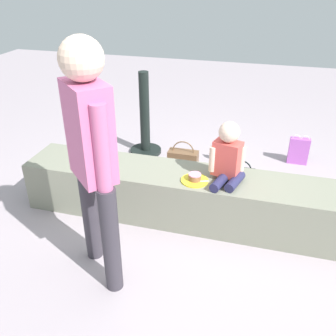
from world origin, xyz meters
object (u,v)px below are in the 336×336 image
Objects in this scene: water_bottle_near_gift at (165,174)px; party_cup_red at (110,169)px; handbag_brown_canvas at (183,161)px; adult_standing at (91,147)px; water_bottle_far_side at (219,153)px; child_seated at (228,156)px; gift_bag at (299,151)px; handbag_black_leather at (240,179)px; cake_plate at (195,179)px.

water_bottle_near_gift reaches higher than party_cup_red.
water_bottle_near_gift is at bearing -116.37° from handbag_brown_canvas.
water_bottle_far_side is at bearing 73.97° from adult_standing.
adult_standing reaches higher than child_seated.
gift_bag is at bearing 56.36° from adult_standing.
handbag_black_leather is at bearing -63.51° from water_bottle_far_side.
gift_bag is 1.57× the size of water_bottle_far_side.
child_seated is 4.80× the size of party_cup_red.
cake_plate is 0.81m from handbag_black_leather.
gift_bag is at bearing 12.25° from water_bottle_far_side.
child_seated reaches higher than water_bottle_far_side.
cake_plate is 0.62× the size of handbag_brown_canvas.
water_bottle_near_gift is at bearing -2.02° from party_cup_red.
child_seated is 1.50m from party_cup_red.
adult_standing is at bearing -126.97° from cake_plate.
gift_bag reaches higher than water_bottle_near_gift.
water_bottle_far_side is 0.63m from handbag_black_leather.
party_cup_red is (-1.91, -0.78, -0.10)m from gift_bag.
water_bottle_far_side is 2.12× the size of party_cup_red.
child_seated reaches higher than gift_bag.
gift_bag is 0.93× the size of handbag_brown_canvas.
party_cup_red is at bearing -150.74° from water_bottle_far_side.
water_bottle_far_side is at bearing -167.75° from gift_bag.
handbag_brown_canvas is (-0.33, -0.36, 0.03)m from water_bottle_far_side.
gift_bag is 0.86m from water_bottle_far_side.
gift_bag is 1.50× the size of water_bottle_near_gift.
child_seated is 0.79m from handbag_black_leather.
child_seated is at bearing -23.16° from party_cup_red.
party_cup_red is (-0.52, 1.31, -0.93)m from adult_standing.
child_seated is 1.44× the size of gift_bag.
gift_bag is 0.93m from handbag_black_leather.
handbag_black_leather is (0.32, 0.67, -0.34)m from cake_plate.
water_bottle_near_gift is at bearing 124.73° from cake_plate.
water_bottle_near_gift is (-0.66, 0.52, -0.55)m from child_seated.
child_seated is 1.12m from adult_standing.
adult_standing is 1.56m from water_bottle_near_gift.
party_cup_red is at bearing 177.98° from water_bottle_near_gift.
adult_standing is 1.80m from handbag_black_leather.
gift_bag is 1.03× the size of handbag_black_leather.
child_seated is at bearing -98.20° from handbag_black_leather.
water_bottle_far_side is (0.04, 1.23, -0.36)m from cake_plate.
handbag_brown_canvas is (-0.29, 0.86, -0.33)m from cake_plate.
water_bottle_near_gift is 0.74m from handbag_black_leather.
adult_standing is at bearing -134.18° from child_seated.
adult_standing is 2.17m from water_bottle_far_side.
cake_plate is at bearing -55.27° from water_bottle_near_gift.
water_bottle_far_side is 0.49m from handbag_brown_canvas.
handbag_black_leather is (0.08, 0.58, -0.53)m from child_seated.
gift_bag is at bearing 22.25° from party_cup_red.
adult_standing is 4.82× the size of gift_bag.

